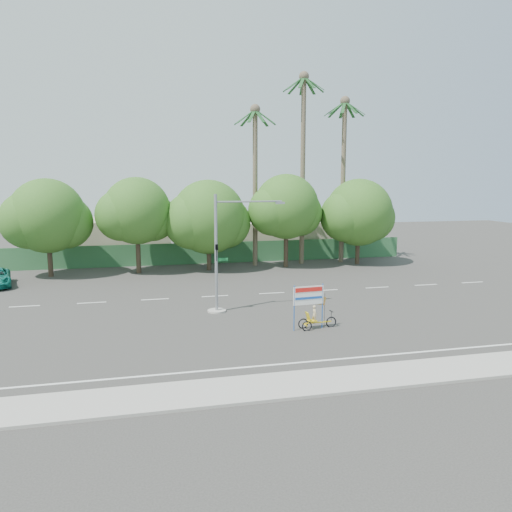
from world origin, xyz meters
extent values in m
plane|color=#33302D|center=(0.00, 0.00, 0.00)|extent=(120.00, 120.00, 0.00)
cube|color=gray|center=(0.00, -7.50, 0.06)|extent=(50.00, 2.40, 0.12)
cube|color=#336B3D|center=(0.00, 21.50, 1.00)|extent=(38.00, 0.08, 2.00)
cube|color=#B6AC91|center=(-10.00, 26.00, 2.00)|extent=(12.00, 8.00, 4.00)
cube|color=#B6AC91|center=(8.00, 26.00, 1.80)|extent=(14.00, 8.00, 3.60)
cylinder|color=#473828|center=(-14.00, 18.00, 1.76)|extent=(0.40, 0.40, 3.52)
sphere|color=#1D5318|center=(-14.00, 18.00, 4.96)|extent=(6.00, 6.00, 6.00)
sphere|color=#1D5318|center=(-12.65, 18.30, 4.40)|extent=(4.32, 4.32, 4.32)
sphere|color=#1D5318|center=(-15.35, 17.75, 4.64)|extent=(4.56, 4.56, 4.56)
cylinder|color=#473828|center=(-7.00, 18.00, 1.87)|extent=(0.40, 0.40, 3.74)
sphere|color=#1D5318|center=(-7.00, 18.00, 5.27)|extent=(5.60, 5.60, 5.60)
sphere|color=#1D5318|center=(-5.74, 18.30, 4.68)|extent=(4.03, 4.03, 4.03)
sphere|color=#1D5318|center=(-8.26, 17.75, 4.93)|extent=(4.26, 4.26, 4.26)
cylinder|color=#473828|center=(-1.00, 18.00, 1.65)|extent=(0.40, 0.40, 3.30)
sphere|color=#1D5318|center=(-1.00, 18.00, 4.65)|extent=(6.40, 6.40, 6.40)
sphere|color=#1D5318|center=(0.44, 18.30, 4.12)|extent=(4.61, 4.61, 4.61)
sphere|color=#1D5318|center=(-2.44, 17.75, 4.35)|extent=(4.86, 4.86, 4.86)
cylinder|color=#473828|center=(6.00, 18.00, 1.94)|extent=(0.40, 0.40, 3.87)
sphere|color=#1D5318|center=(6.00, 18.00, 5.46)|extent=(5.80, 5.80, 5.80)
sphere|color=#1D5318|center=(7.30, 18.30, 4.84)|extent=(4.18, 4.18, 4.18)
sphere|color=#1D5318|center=(4.70, 17.75, 5.10)|extent=(4.41, 4.41, 4.41)
cylinder|color=#473828|center=(13.00, 18.00, 1.72)|extent=(0.40, 0.40, 3.43)
sphere|color=#1D5318|center=(13.00, 18.00, 4.84)|extent=(6.20, 6.20, 6.20)
sphere|color=#1D5318|center=(14.39, 18.30, 4.29)|extent=(4.46, 4.46, 4.46)
sphere|color=#1D5318|center=(11.61, 17.75, 4.52)|extent=(4.71, 4.71, 4.71)
cylinder|color=#70604C|center=(8.00, 19.50, 8.50)|extent=(0.44, 0.44, 17.00)
sphere|color=#70604C|center=(8.00, 19.50, 17.00)|extent=(0.90, 0.90, 0.90)
cube|color=#1C4C21|center=(8.94, 19.50, 16.34)|extent=(1.91, 0.28, 1.36)
cube|color=#1C4C21|center=(8.72, 20.11, 16.34)|extent=(1.65, 1.44, 1.36)
cube|color=#1C4C21|center=(8.16, 20.43, 16.34)|extent=(0.61, 1.93, 1.36)
cube|color=#1C4C21|center=(7.53, 20.32, 16.34)|extent=(1.20, 1.80, 1.36)
cube|color=#1C4C21|center=(7.11, 19.82, 16.34)|extent=(1.89, 0.92, 1.36)
cube|color=#1C4C21|center=(7.11, 19.18, 16.34)|extent=(1.89, 0.92, 1.36)
cube|color=#1C4C21|center=(7.53, 18.68, 16.34)|extent=(1.20, 1.80, 1.36)
cube|color=#1C4C21|center=(8.16, 18.57, 16.34)|extent=(0.61, 1.93, 1.36)
cube|color=#1C4C21|center=(8.72, 18.89, 16.34)|extent=(1.65, 1.44, 1.36)
cylinder|color=#70604C|center=(12.00, 19.50, 7.50)|extent=(0.44, 0.44, 15.00)
sphere|color=#70604C|center=(12.00, 19.50, 15.00)|extent=(0.90, 0.90, 0.90)
cube|color=#1C4C21|center=(12.94, 19.50, 14.34)|extent=(1.91, 0.28, 1.36)
cube|color=#1C4C21|center=(12.72, 20.11, 14.34)|extent=(1.65, 1.44, 1.36)
cube|color=#1C4C21|center=(12.16, 20.43, 14.34)|extent=(0.61, 1.93, 1.36)
cube|color=#1C4C21|center=(11.53, 20.32, 14.34)|extent=(1.20, 1.80, 1.36)
cube|color=#1C4C21|center=(11.11, 19.82, 14.34)|extent=(1.89, 0.92, 1.36)
cube|color=#1C4C21|center=(11.11, 19.18, 14.34)|extent=(1.89, 0.92, 1.36)
cube|color=#1C4C21|center=(11.53, 18.68, 14.34)|extent=(1.20, 1.80, 1.36)
cube|color=#1C4C21|center=(12.16, 18.57, 14.34)|extent=(0.61, 1.93, 1.36)
cube|color=#1C4C21|center=(12.72, 18.89, 14.34)|extent=(1.65, 1.44, 1.36)
cylinder|color=#70604C|center=(3.50, 19.50, 7.00)|extent=(0.44, 0.44, 14.00)
sphere|color=#70604C|center=(3.50, 19.50, 14.00)|extent=(0.90, 0.90, 0.90)
cube|color=#1C4C21|center=(4.44, 19.50, 13.34)|extent=(1.91, 0.28, 1.36)
cube|color=#1C4C21|center=(4.22, 20.11, 13.34)|extent=(1.65, 1.44, 1.36)
cube|color=#1C4C21|center=(3.66, 20.43, 13.34)|extent=(0.61, 1.93, 1.36)
cube|color=#1C4C21|center=(3.03, 20.32, 13.34)|extent=(1.20, 1.80, 1.36)
cube|color=#1C4C21|center=(2.61, 19.82, 13.34)|extent=(1.89, 0.92, 1.36)
cube|color=#1C4C21|center=(2.61, 19.18, 13.34)|extent=(1.89, 0.92, 1.36)
cube|color=#1C4C21|center=(3.03, 18.68, 13.34)|extent=(1.20, 1.80, 1.36)
cube|color=#1C4C21|center=(3.66, 18.57, 13.34)|extent=(0.61, 1.93, 1.36)
cube|color=#1C4C21|center=(4.22, 18.89, 13.34)|extent=(1.65, 1.44, 1.36)
cylinder|color=gray|center=(-2.50, 4.00, 0.05)|extent=(1.10, 1.10, 0.10)
cylinder|color=gray|center=(-2.50, 4.00, 3.50)|extent=(0.18, 0.18, 7.00)
cylinder|color=gray|center=(-0.50, 4.00, 6.55)|extent=(4.00, 0.10, 0.10)
cube|color=gray|center=(1.40, 4.00, 6.45)|extent=(0.55, 0.20, 0.12)
imported|color=black|center=(-2.50, 3.78, 3.60)|extent=(0.16, 0.20, 1.00)
cube|color=#14662D|center=(-2.15, 4.00, 3.15)|extent=(0.70, 0.04, 0.18)
torus|color=black|center=(2.99, -0.54, 0.27)|extent=(0.61, 0.12, 0.61)
torus|color=black|center=(1.45, -0.41, 0.25)|extent=(0.57, 0.11, 0.57)
torus|color=black|center=(1.49, -0.91, 0.25)|extent=(0.57, 0.11, 0.57)
cube|color=yellow|center=(2.23, -0.60, 0.32)|extent=(1.52, 0.18, 0.05)
cube|color=yellow|center=(1.47, -0.66, 0.27)|extent=(0.10, 0.54, 0.04)
cube|color=yellow|center=(1.87, -0.63, 0.45)|extent=(0.48, 0.41, 0.05)
cube|color=yellow|center=(1.63, -0.65, 0.70)|extent=(0.23, 0.39, 0.48)
cylinder|color=black|center=(2.99, -0.54, 0.63)|extent=(0.03, 0.03, 0.49)
cube|color=black|center=(2.99, -0.54, 0.87)|extent=(0.07, 0.40, 0.04)
imported|color=#CCB284|center=(2.00, -0.62, 0.79)|extent=(0.26, 0.37, 0.97)
cylinder|color=blue|center=(0.85, -0.71, 1.21)|extent=(0.05, 0.05, 2.41)
cylinder|color=blue|center=(2.45, -0.58, 1.21)|extent=(0.05, 0.05, 2.41)
cube|color=white|center=(1.65, -0.65, 1.83)|extent=(1.70, 0.18, 0.98)
cube|color=red|center=(1.65, -0.68, 2.15)|extent=(1.52, 0.14, 0.23)
cube|color=blue|center=(1.65, -0.68, 1.70)|extent=(1.52, 0.14, 0.13)
cylinder|color=black|center=(2.58, -0.57, 0.94)|extent=(0.02, 0.02, 1.88)
cube|color=red|center=(2.27, -0.60, 1.52)|extent=(0.79, 0.08, 0.59)
camera|label=1|loc=(-6.88, -24.79, 7.80)|focal=35.00mm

